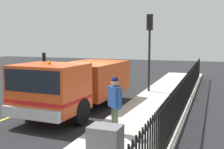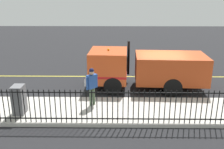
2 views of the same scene
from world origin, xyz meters
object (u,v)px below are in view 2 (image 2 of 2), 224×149
object	(u,v)px
utility_cabinet	(19,100)
traffic_cone	(185,73)
worker_standing	(92,83)
work_truck	(140,67)

from	to	relation	value
utility_cabinet	traffic_cone	xyz separation A→B (m)	(-5.16, 8.47, -0.43)
worker_standing	traffic_cone	size ratio (longest dim) A/B	2.55
worker_standing	utility_cabinet	bearing A→B (deg)	149.88
worker_standing	traffic_cone	world-z (taller)	worker_standing
traffic_cone	work_truck	bearing A→B (deg)	-60.59
worker_standing	utility_cabinet	distance (m)	3.20
work_truck	traffic_cone	xyz separation A→B (m)	(-1.68, 2.99, -0.91)
work_truck	utility_cabinet	world-z (taller)	work_truck
work_truck	worker_standing	world-z (taller)	work_truck
work_truck	utility_cabinet	size ratio (longest dim) A/B	5.24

